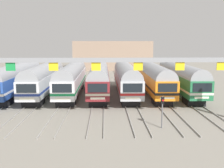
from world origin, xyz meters
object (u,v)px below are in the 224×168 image
Objects in this scene: commuter_train_orange at (153,77)px; commuter_train_green at (180,77)px; commuter_train_stainless at (126,77)px; commuter_train_maroon at (99,77)px; commuter_train_blue at (17,78)px; catenary_gantry at (96,68)px; yard_signal_mast at (162,106)px; commuter_train_white at (72,78)px; commuter_train_silver at (44,78)px.

commuter_train_orange and commuter_train_green have the same top height.
commuter_train_maroon is at bearing -179.94° from commuter_train_stainless.
catenary_gantry is at bearing -47.67° from commuter_train_blue.
yard_signal_mast is (2.05, -15.43, -0.57)m from commuter_train_stainless.
commuter_train_stainless is (8.20, 0.00, 0.00)m from commuter_train_white.
commuter_train_blue is 18.47m from catenary_gantry.
catenary_gantry is (-8.20, -13.50, 2.75)m from commuter_train_orange.
commuter_train_white is 14.37m from catenary_gantry.
catenary_gantry is (4.10, -13.49, 2.75)m from commuter_train_white.
yard_signal_mast is at bearing -82.43° from commuter_train_stainless.
commuter_train_silver is at bearing 0.00° from commuter_train_blue.
commuter_train_white is at bearing 123.59° from yard_signal_mast.
catenary_gantry reaches higher than commuter_train_green.
commuter_train_blue is 1.00× the size of commuter_train_green.
commuter_train_maroon is at bearing -179.98° from commuter_train_green.
commuter_train_orange is at bearing 0.00° from commuter_train_silver.
commuter_train_white is 1.00× the size of commuter_train_orange.
catenary_gantry is at bearing -73.10° from commuter_train_white.
commuter_train_maroon is at bearing 0.00° from commuter_train_white.
commuter_train_green is 5.95× the size of yard_signal_mast.
commuter_train_stainless is at bearing 97.57° from yard_signal_mast.
commuter_train_stainless is (16.40, 0.00, 0.00)m from commuter_train_blue.
catenary_gantry is at bearing -121.27° from commuter_train_orange.
commuter_train_silver and commuter_train_green have the same top height.
commuter_train_silver is 16.03m from catenary_gantry.
commuter_train_white is at bearing -179.98° from commuter_train_green.
commuter_train_silver is 1.00× the size of commuter_train_orange.
commuter_train_stainless reaches higher than yard_signal_mast.
commuter_train_blue is 0.61× the size of catenary_gantry.
commuter_train_silver is at bearing 180.00° from commuter_train_orange.
commuter_train_green is at bearing 0.02° from commuter_train_white.
commuter_train_silver is 4.10m from commuter_train_white.
catenary_gantry reaches higher than commuter_train_orange.
commuter_train_blue and commuter_train_orange have the same top height.
commuter_train_blue is at bearing 132.33° from catenary_gantry.
commuter_train_green is 16.62m from yard_signal_mast.
commuter_train_green reaches higher than yard_signal_mast.
commuter_train_green is 18.47m from catenary_gantry.
commuter_train_stainless reaches higher than commuter_train_white.
yard_signal_mast is at bearing -68.27° from commuter_train_maroon.
commuter_train_maroon is at bearing -0.03° from commuter_train_silver.
catenary_gantry is (8.20, -13.50, 2.75)m from commuter_train_silver.
catenary_gantry is (0.00, -13.49, 2.75)m from commuter_train_maroon.
commuter_train_blue is at bearing 140.08° from yard_signal_mast.
commuter_train_green is at bearing 68.28° from yard_signal_mast.
commuter_train_orange is 4.10m from commuter_train_green.
commuter_train_maroon is 4.10m from commuter_train_stainless.
commuter_train_white is at bearing -0.03° from commuter_train_blue.
commuter_train_stainless and commuter_train_green have the same top height.
commuter_train_maroon is 1.00× the size of commuter_train_green.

